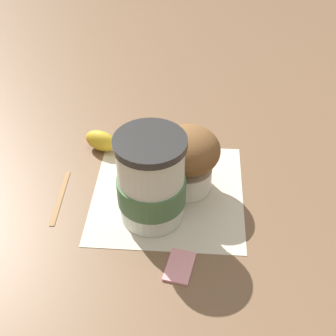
{
  "coord_description": "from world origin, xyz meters",
  "views": [
    {
      "loc": [
        -0.49,
        -0.03,
        0.47
      ],
      "look_at": [
        0.0,
        0.0,
        0.05
      ],
      "focal_mm": 50.0,
      "sensor_mm": 36.0,
      "label": 1
    }
  ],
  "objects": [
    {
      "name": "wooden_stirrer",
      "position": [
        -0.02,
        0.15,
        0.0
      ],
      "size": [
        0.11,
        0.01,
        0.0
      ],
      "primitive_type": "cube",
      "rotation": [
        0.0,
        0.0,
        0.03
      ],
      "color": "#9E7547",
      "rests_on": "ground_plane"
    },
    {
      "name": "coffee_cup",
      "position": [
        -0.04,
        0.02,
        0.06
      ],
      "size": [
        0.09,
        0.09,
        0.13
      ],
      "color": "silver",
      "rests_on": "paper_napkin"
    },
    {
      "name": "banana",
      "position": [
        0.07,
        0.07,
        0.02
      ],
      "size": [
        0.11,
        0.14,
        0.03
      ],
      "color": "gold",
      "rests_on": "paper_napkin"
    },
    {
      "name": "muffin",
      "position": [
        0.01,
        -0.03,
        0.06
      ],
      "size": [
        0.09,
        0.09,
        0.1
      ],
      "color": "white",
      "rests_on": "paper_napkin"
    },
    {
      "name": "paper_napkin",
      "position": [
        0.0,
        0.0,
        0.0
      ],
      "size": [
        0.22,
        0.22,
        0.0
      ],
      "primitive_type": "cube",
      "rotation": [
        0.0,
        0.0,
        -0.0
      ],
      "color": "beige",
      "rests_on": "ground_plane"
    },
    {
      "name": "sugar_packet",
      "position": [
        -0.13,
        -0.02,
        0.0
      ],
      "size": [
        0.06,
        0.04,
        0.01
      ],
      "primitive_type": "cube",
      "rotation": [
        0.0,
        0.0,
        2.95
      ],
      "color": "pink",
      "rests_on": "ground_plane"
    },
    {
      "name": "ground_plane",
      "position": [
        0.0,
        0.0,
        0.0
      ],
      "size": [
        3.0,
        3.0,
        0.0
      ],
      "primitive_type": "plane",
      "color": "brown"
    }
  ]
}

